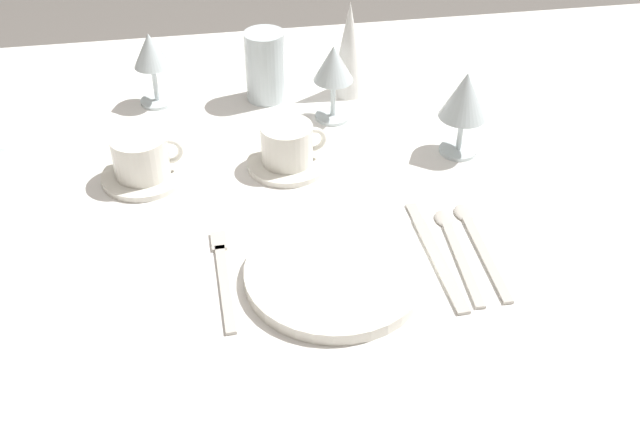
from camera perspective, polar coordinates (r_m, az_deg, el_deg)
dining_table at (r=1.27m, az=-1.46°, el=0.06°), size 1.80×1.11×0.74m
dinner_plate at (r=1.02m, az=1.11°, el=-4.57°), size 0.24×0.24×0.02m
fork_outer at (r=1.04m, az=-7.27°, el=-4.58°), size 0.02×0.20×0.00m
dinner_knife at (r=1.07m, az=8.73°, el=-3.26°), size 0.03×0.24×0.00m
spoon_soup at (r=1.10m, az=10.07°, el=-2.26°), size 0.03×0.21×0.01m
spoon_dessert at (r=1.11m, az=11.67°, el=-1.87°), size 0.03×0.21×0.01m
saucer_left at (r=1.24m, az=-2.45°, el=3.79°), size 0.13×0.13×0.01m
coffee_cup_left at (r=1.22m, az=-2.42°, el=5.25°), size 0.11×0.08×0.06m
saucer_right at (r=1.24m, az=-13.07°, el=2.77°), size 0.13×0.13×0.01m
coffee_cup_right at (r=1.22m, az=-13.24°, el=4.25°), size 0.11×0.09×0.07m
wine_glass_left at (r=1.40m, az=-12.58°, el=11.52°), size 0.06×0.06×0.14m
wine_glass_right at (r=1.32m, az=1.01°, el=10.86°), size 0.07×0.07×0.14m
wine_glass_far at (r=1.24m, az=10.82°, el=8.48°), size 0.08×0.08×0.15m
drink_tumbler at (r=1.41m, az=-4.10°, el=10.64°), size 0.07×0.07×0.13m
napkin_folded at (r=1.41m, az=2.21°, el=12.25°), size 0.07×0.07×0.18m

